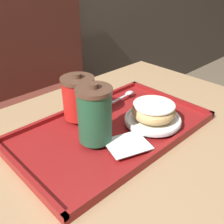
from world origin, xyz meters
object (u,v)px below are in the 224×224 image
at_px(coffee_cup_front, 94,114).
at_px(spoon, 126,95).
at_px(donut_chocolate_glazed, 153,111).
at_px(coffee_cup_rear, 78,97).

bearing_deg(coffee_cup_front, spoon, 25.99).
height_order(coffee_cup_front, donut_chocolate_glazed, coffee_cup_front).
bearing_deg(coffee_cup_front, donut_chocolate_glazed, -16.50).
bearing_deg(donut_chocolate_glazed, spoon, 69.79).
xyz_separation_m(coffee_cup_front, donut_chocolate_glazed, (0.17, -0.05, -0.04)).
bearing_deg(coffee_cup_rear, coffee_cup_front, -109.45).
xyz_separation_m(coffee_cup_front, coffee_cup_rear, (0.04, 0.12, -0.01)).
distance_m(coffee_cup_rear, donut_chocolate_glazed, 0.21).
relative_size(donut_chocolate_glazed, spoon, 0.84).
bearing_deg(spoon, donut_chocolate_glazed, -114.64).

